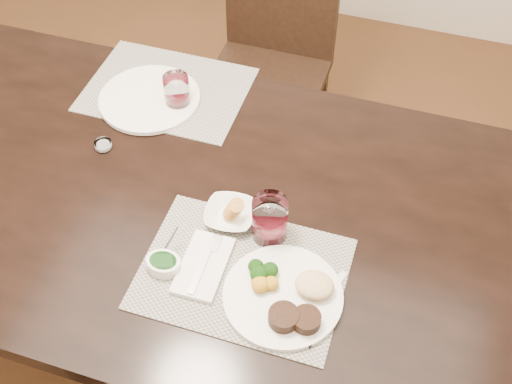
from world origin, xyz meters
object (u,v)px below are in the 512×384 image
(wine_glass_near, at_px, (270,221))
(chair_far, at_px, (272,53))
(far_plate, at_px, (150,99))
(dinner_plate, at_px, (288,296))
(steak_knife, at_px, (321,320))
(cracker_bowl, at_px, (230,214))

(wine_glass_near, bearing_deg, chair_far, 106.14)
(far_plate, bearing_deg, wine_glass_near, -36.98)
(wine_glass_near, xyz_separation_m, far_plate, (-0.47, 0.35, -0.05))
(dinner_plate, bearing_deg, far_plate, 137.57)
(chair_far, bearing_deg, dinner_plate, -71.79)
(far_plate, bearing_deg, chair_far, 73.87)
(wine_glass_near, distance_m, far_plate, 0.58)
(steak_knife, xyz_separation_m, wine_glass_near, (-0.17, 0.19, 0.05))
(dinner_plate, distance_m, cracker_bowl, 0.26)
(wine_glass_near, relative_size, far_plate, 0.40)
(dinner_plate, height_order, cracker_bowl, cracker_bowl)
(cracker_bowl, bearing_deg, chair_far, 100.57)
(chair_far, distance_m, cracker_bowl, 1.02)
(dinner_plate, xyz_separation_m, cracker_bowl, (-0.19, 0.18, 0.00))
(dinner_plate, height_order, wine_glass_near, wine_glass_near)
(far_plate, bearing_deg, cracker_bowl, -42.74)
(chair_far, xyz_separation_m, far_plate, (-0.18, -0.63, 0.26))
(far_plate, bearing_deg, steak_knife, -40.15)
(chair_far, xyz_separation_m, wine_glass_near, (0.28, -0.98, 0.30))
(chair_far, distance_m, far_plate, 0.70)
(chair_far, height_order, wine_glass_near, chair_far)
(chair_far, relative_size, dinner_plate, 3.38)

